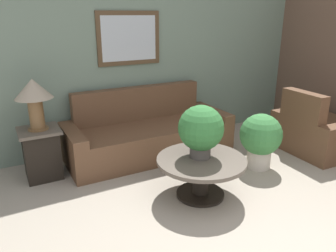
{
  "coord_description": "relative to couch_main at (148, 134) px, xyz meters",
  "views": [
    {
      "loc": [
        -1.8,
        -1.16,
        1.86
      ],
      "look_at": [
        -0.02,
        2.14,
        0.58
      ],
      "focal_mm": 35.0,
      "sensor_mm": 36.0,
      "label": 1
    }
  ],
  "objects": [
    {
      "name": "coffee_table",
      "position": [
        0.02,
        -1.29,
        0.03
      ],
      "size": [
        0.94,
        0.94,
        0.43
      ],
      "color": "black",
      "rests_on": "ground_plane"
    },
    {
      "name": "side_table",
      "position": [
        -1.4,
        -0.04,
        0.03
      ],
      "size": [
        0.46,
        0.46,
        0.61
      ],
      "color": "black",
      "rests_on": "ground_plane"
    },
    {
      "name": "table_lamp",
      "position": [
        -1.4,
        -0.04,
        0.74
      ],
      "size": [
        0.42,
        0.42,
        0.59
      ],
      "color": "brown",
      "rests_on": "side_table"
    },
    {
      "name": "potted_plant_floor",
      "position": [
        1.05,
        -1.07,
        0.12
      ],
      "size": [
        0.52,
        0.52,
        0.71
      ],
      "color": "beige",
      "rests_on": "ground_plane"
    },
    {
      "name": "potted_plant_on_table",
      "position": [
        0.02,
        -1.25,
        0.46
      ],
      "size": [
        0.48,
        0.48,
        0.56
      ],
      "color": "#4C4742",
      "rests_on": "coffee_table"
    },
    {
      "name": "armchair",
      "position": [
        2.19,
        -1.05,
        -0.01
      ],
      "size": [
        1.03,
        1.06,
        0.89
      ],
      "rotation": [
        0.0,
        0.0,
        1.52
      ],
      "color": "brown",
      "rests_on": "ground_plane"
    },
    {
      "name": "couch_main",
      "position": [
        0.0,
        0.0,
        0.0
      ],
      "size": [
        2.24,
        0.88,
        0.89
      ],
      "color": "brown",
      "rests_on": "ground_plane"
    },
    {
      "name": "wall_back",
      "position": [
        0.03,
        0.48,
        1.02
      ],
      "size": [
        7.64,
        0.09,
        2.6
      ],
      "color": "slate",
      "rests_on": "ground_plane"
    }
  ]
}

